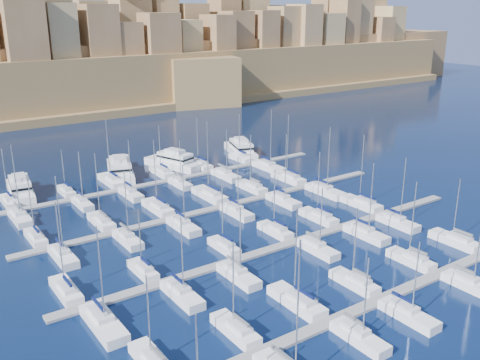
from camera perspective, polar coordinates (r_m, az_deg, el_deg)
ground at (r=103.41m, az=0.94°, el=-4.61°), size 600.00×600.00×0.00m
pontoon_near at (r=81.07m, az=15.43°, el=-11.94°), size 84.00×2.00×0.40m
pontoon_mid_near at (r=94.68m, az=5.22°, el=-6.78°), size 84.00×2.00×0.40m
pontoon_mid_far at (r=111.02m, az=-2.07°, el=-2.88°), size 84.00×2.00×0.40m
pontoon_far at (r=129.05m, az=-7.37°, el=0.01°), size 84.00×2.00×0.40m
sailboat_1 at (r=70.46m, az=-0.46°, el=-15.66°), size 2.50×8.32×12.92m
sailboat_2 at (r=76.60m, az=6.10°, el=-12.74°), size 2.95×9.82×14.77m
sailboat_3 at (r=82.74m, az=12.15°, el=-10.60°), size 2.50×8.32×12.67m
sailboat_4 at (r=91.84m, az=17.80°, el=-8.08°), size 2.50×8.34×14.16m
sailboat_5 at (r=101.52m, az=21.98°, el=-6.01°), size 2.74×9.13×12.24m
sailboat_8 at (r=70.72m, az=12.59°, el=-16.03°), size 2.47×8.24×12.07m
sailboat_9 at (r=76.77m, az=17.50°, el=-13.52°), size 2.57×8.56×11.78m
sailboat_10 at (r=87.28m, az=23.29°, el=-10.19°), size 2.52×8.40×11.20m
sailboat_12 at (r=82.74m, az=-18.05°, el=-11.12°), size 2.57×8.57×14.53m
sailboat_13 at (r=85.69m, az=-10.29°, el=-9.44°), size 2.21×7.38×11.01m
sailboat_14 at (r=92.11m, az=-1.70°, el=-7.08°), size 2.23×7.42×13.00m
sailboat_15 at (r=98.44m, az=3.80°, el=-5.40°), size 2.40×8.00×12.55m
sailboat_16 at (r=105.51m, az=8.40°, el=-3.90°), size 2.65×8.85×14.03m
sailboat_17 at (r=114.05m, az=12.84°, el=-2.46°), size 2.87×9.58×15.57m
sailboat_18 at (r=73.79m, az=-14.36°, el=-14.56°), size 3.06×10.19×14.86m
sailboat_19 at (r=78.34m, az=-6.23°, el=-12.01°), size 2.66×8.86×13.11m
sailboat_20 at (r=82.86m, az=-0.19°, el=-10.12°), size 2.61×8.72×12.29m
sailboat_21 at (r=92.25m, az=8.25°, el=-7.24°), size 2.54×8.48×12.07m
sailboat_22 at (r=99.64m, az=13.27°, el=-5.56°), size 2.75×9.17×14.37m
sailboat_23 at (r=106.14m, az=16.45°, el=-4.34°), size 2.63×8.77×13.93m
sailboat_24 at (r=102.11m, az=-20.96°, el=-5.75°), size 2.36×7.85×11.97m
sailboat_25 at (r=105.56m, az=-14.57°, el=-4.30°), size 2.62×8.73×14.38m
sailboat_26 at (r=110.31m, az=-8.72°, el=-2.92°), size 2.92×9.72×15.09m
sailboat_27 at (r=116.35m, az=-3.22°, el=-1.59°), size 3.19×10.62×17.27m
sailboat_28 at (r=121.25m, az=1.26°, el=-0.77°), size 2.66×8.86×13.06m
sailboat_29 at (r=128.21m, az=5.20°, el=0.23°), size 2.96×9.87×16.21m
sailboat_30 at (r=93.41m, az=-18.36°, el=-7.68°), size 2.66×8.87×14.92m
sailboat_31 at (r=96.87m, az=-11.90°, el=-6.17°), size 2.54×8.46×13.68m
sailboat_32 at (r=100.90m, az=-6.09°, el=-4.86°), size 2.72×9.08×13.03m
sailboat_33 at (r=106.95m, az=-0.37°, el=-3.40°), size 2.62×8.72×12.68m
sailboat_34 at (r=113.47m, az=4.60°, el=-2.16°), size 2.72×9.06×15.47m
sailboat_35 at (r=120.30m, az=9.04°, el=-1.13°), size 3.10×10.32×15.66m
sailboat_36 at (r=122.55m, az=-23.40°, el=-2.11°), size 2.45×8.17×12.34m
sailboat_37 at (r=124.78m, az=-18.06°, el=-1.15°), size 2.25×7.51×10.47m
sailboat_38 at (r=129.26m, az=-13.56°, el=-0.06°), size 3.07×10.22×15.53m
sailboat_39 at (r=133.59m, az=-8.34°, el=0.83°), size 2.68×8.94×12.73m
sailboat_40 at (r=138.81m, az=-4.37°, el=1.64°), size 2.88×9.60×13.39m
sailboat_41 at (r=144.65m, az=0.03°, el=2.37°), size 2.42×8.07×13.00m
sailboat_42 at (r=112.66m, az=-22.42°, el=-3.68°), size 2.84×9.46×15.71m
sailboat_43 at (r=116.28m, az=-16.46°, el=-2.38°), size 2.36×7.87×12.23m
sailboat_44 at (r=119.43m, az=-11.58°, el=-1.44°), size 2.56×8.54×13.25m
sailboat_45 at (r=124.72m, az=-6.42°, el=-0.35°), size 2.38×7.92×11.31m
sailboat_46 at (r=129.99m, az=-1.55°, el=0.54°), size 2.84×9.46×12.48m
sailboat_47 at (r=136.67m, az=3.09°, el=1.42°), size 3.20×10.67×15.84m
motor_yacht_a at (r=126.69m, az=-22.39°, el=-0.86°), size 6.93×16.35×5.25m
motor_yacht_b at (r=134.59m, az=-12.66°, el=1.15°), size 11.61×19.79×5.25m
motor_yacht_c at (r=139.05m, az=-7.07°, el=2.00°), size 10.02×16.85×5.25m
motor_yacht_d at (r=149.94m, az=0.08°, el=3.33°), size 10.02×17.54×5.25m
fortified_city at (r=240.53m, az=-21.62°, el=10.83°), size 460.00×108.95×59.52m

